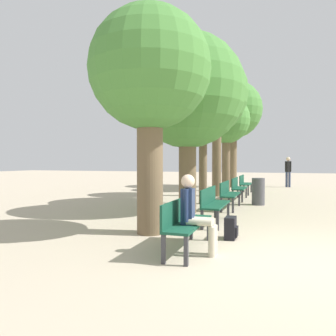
% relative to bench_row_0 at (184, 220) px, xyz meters
% --- Properties ---
extents(ground_plane, '(80.00, 80.00, 0.00)m').
position_rel_bench_row_0_xyz_m(ground_plane, '(1.76, -0.01, -0.52)').
color(ground_plane, '#B7A88E').
extents(bench_row_0, '(0.43, 1.69, 0.86)m').
position_rel_bench_row_0_xyz_m(bench_row_0, '(0.00, 0.00, 0.00)').
color(bench_row_0, '#144733').
rests_on(bench_row_0, ground_plane).
extents(bench_row_1, '(0.43, 1.69, 0.86)m').
position_rel_bench_row_0_xyz_m(bench_row_1, '(0.00, 2.55, 0.00)').
color(bench_row_1, '#144733').
rests_on(bench_row_1, ground_plane).
extents(bench_row_2, '(0.43, 1.69, 0.86)m').
position_rel_bench_row_0_xyz_m(bench_row_2, '(0.00, 5.09, 0.00)').
color(bench_row_2, '#144733').
rests_on(bench_row_2, ground_plane).
extents(bench_row_3, '(0.43, 1.69, 0.86)m').
position_rel_bench_row_0_xyz_m(bench_row_3, '(0.00, 7.64, 0.00)').
color(bench_row_3, '#144733').
rests_on(bench_row_3, ground_plane).
extents(bench_row_4, '(0.43, 1.69, 0.86)m').
position_rel_bench_row_0_xyz_m(bench_row_4, '(0.00, 10.19, 0.00)').
color(bench_row_4, '#144733').
rests_on(bench_row_4, ground_plane).
extents(tree_row_0, '(2.52, 2.52, 4.67)m').
position_rel_bench_row_0_xyz_m(tree_row_0, '(-1.02, 1.01, 2.79)').
color(tree_row_0, brown).
rests_on(tree_row_0, ground_plane).
extents(tree_row_1, '(3.33, 3.33, 5.22)m').
position_rel_bench_row_0_xyz_m(tree_row_1, '(-1.02, 3.95, 2.99)').
color(tree_row_1, brown).
rests_on(tree_row_1, ground_plane).
extents(tree_row_2, '(3.13, 3.13, 5.45)m').
position_rel_bench_row_0_xyz_m(tree_row_2, '(-1.02, 6.03, 3.35)').
color(tree_row_2, brown).
rests_on(tree_row_2, ground_plane).
extents(tree_row_3, '(2.44, 2.44, 5.72)m').
position_rel_bench_row_0_xyz_m(tree_row_3, '(-1.02, 8.73, 3.88)').
color(tree_row_3, brown).
rests_on(tree_row_3, ground_plane).
extents(tree_row_4, '(2.40, 2.40, 4.81)m').
position_rel_bench_row_0_xyz_m(tree_row_4, '(-1.02, 11.37, 3.02)').
color(tree_row_4, brown).
rests_on(tree_row_4, ground_plane).
extents(tree_row_5, '(3.36, 3.36, 6.19)m').
position_rel_bench_row_0_xyz_m(tree_row_5, '(-1.02, 13.94, 3.94)').
color(tree_row_5, brown).
rests_on(tree_row_5, ground_plane).
extents(person_seated, '(0.58, 0.33, 1.29)m').
position_rel_bench_row_0_xyz_m(person_seated, '(0.22, -0.16, 0.17)').
color(person_seated, beige).
rests_on(person_seated, ground_plane).
extents(backpack, '(0.24, 0.36, 0.43)m').
position_rel_bench_row_0_xyz_m(backpack, '(0.63, 1.06, -0.31)').
color(backpack, black).
rests_on(backpack, ground_plane).
extents(pedestrian_near, '(0.36, 0.31, 1.75)m').
position_rel_bench_row_0_xyz_m(pedestrian_near, '(2.04, 14.97, 0.49)').
color(pedestrian_near, '#384260').
rests_on(pedestrian_near, ground_plane).
extents(trash_bin, '(0.43, 0.43, 0.92)m').
position_rel_bench_row_0_xyz_m(trash_bin, '(0.85, 6.36, -0.06)').
color(trash_bin, '#4C4C51').
rests_on(trash_bin, ground_plane).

